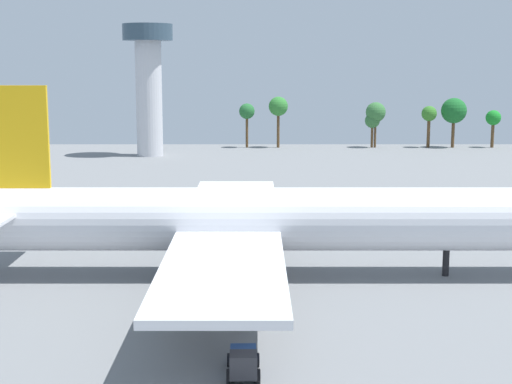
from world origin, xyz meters
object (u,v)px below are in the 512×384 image
(cargo_airplane, at_px, (254,220))
(maintenance_van, at_px, (491,200))
(control_tower, at_px, (146,77))
(pushback_tractor, at_px, (241,362))

(cargo_airplane, bearing_deg, maintenance_van, 46.63)
(cargo_airplane, height_order, control_tower, control_tower)
(pushback_tractor, bearing_deg, cargo_airplane, 87.94)
(pushback_tractor, xyz_separation_m, control_tower, (-24.96, 133.56, 18.05))
(cargo_airplane, relative_size, control_tower, 2.13)
(maintenance_van, xyz_separation_m, control_tower, (-63.02, 68.16, 18.05))
(pushback_tractor, relative_size, maintenance_van, 1.11)
(maintenance_van, bearing_deg, cargo_airplane, -133.37)
(pushback_tractor, bearing_deg, control_tower, 100.59)
(pushback_tractor, bearing_deg, maintenance_van, 59.81)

